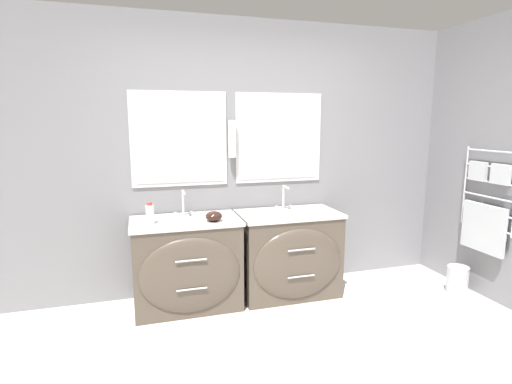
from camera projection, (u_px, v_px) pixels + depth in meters
The scene contains 9 objects.
wall_back at pixel (242, 158), 3.88m from camera, with size 5.89×0.16×2.60m.
wall_right at pixel (502, 162), 3.59m from camera, with size 0.13×3.53×2.60m.
vanity_left at pixel (187, 264), 3.53m from camera, with size 0.95×0.62×0.81m.
vanity_right at pixel (289, 254), 3.80m from camera, with size 0.95×0.62×0.81m.
faucet_left at pixel (183, 203), 3.60m from camera, with size 0.17×0.15×0.24m.
faucet_right at pixel (284, 197), 3.87m from camera, with size 0.17×0.15×0.24m.
toiletry_bottle at pixel (150, 214), 3.31m from camera, with size 0.07×0.07×0.19m.
amenity_bowl at pixel (214, 216), 3.43m from camera, with size 0.14×0.14×0.09m.
waste_bin at pixel (457, 279), 3.87m from camera, with size 0.20×0.20×0.27m.
Camera 1 is at (-0.97, -2.05, 1.65)m, focal length 28.00 mm.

